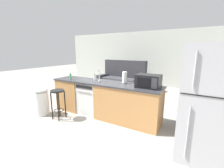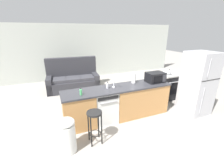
# 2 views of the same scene
# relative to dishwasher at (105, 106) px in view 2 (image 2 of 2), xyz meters

# --- Properties ---
(ground_plane) EXTENTS (24.00, 24.00, 0.00)m
(ground_plane) POSITION_rel_dishwasher_xyz_m (0.25, 0.00, -0.42)
(ground_plane) COLOR gray
(wall_back) EXTENTS (10.00, 0.06, 2.60)m
(wall_back) POSITION_rel_dishwasher_xyz_m (0.55, 4.20, 0.88)
(wall_back) COLOR beige
(wall_back) RESTS_ON ground_plane
(kitchen_counter) EXTENTS (2.94, 0.66, 0.90)m
(kitchen_counter) POSITION_rel_dishwasher_xyz_m (0.49, 0.00, -0.00)
(kitchen_counter) COLOR #B77F47
(kitchen_counter) RESTS_ON ground_plane
(dishwasher) EXTENTS (0.58, 0.61, 0.84)m
(dishwasher) POSITION_rel_dishwasher_xyz_m (0.00, 0.00, 0.00)
(dishwasher) COLOR silver
(dishwasher) RESTS_ON ground_plane
(stove_range) EXTENTS (0.76, 0.68, 0.90)m
(stove_range) POSITION_rel_dishwasher_xyz_m (2.60, 0.55, 0.03)
(stove_range) COLOR black
(stove_range) RESTS_ON ground_plane
(refrigerator) EXTENTS (0.72, 0.73, 1.77)m
(refrigerator) POSITION_rel_dishwasher_xyz_m (2.60, -0.55, 0.47)
(refrigerator) COLOR #B7B7BC
(refrigerator) RESTS_ON ground_plane
(microwave) EXTENTS (0.50, 0.37, 0.28)m
(microwave) POSITION_rel_dishwasher_xyz_m (1.55, -0.00, 0.62)
(microwave) COLOR black
(microwave) RESTS_ON kitchen_counter
(sink_faucet) EXTENTS (0.07, 0.18, 0.30)m
(sink_faucet) POSITION_rel_dishwasher_xyz_m (0.27, 0.01, 0.61)
(sink_faucet) COLOR silver
(sink_faucet) RESTS_ON kitchen_counter
(paper_towel_roll) EXTENTS (0.14, 0.14, 0.28)m
(paper_towel_roll) POSITION_rel_dishwasher_xyz_m (0.92, 0.13, 0.62)
(paper_towel_roll) COLOR #4C4C51
(paper_towel_roll) RESTS_ON kitchen_counter
(soap_bottle) EXTENTS (0.06, 0.06, 0.18)m
(soap_bottle) POSITION_rel_dishwasher_xyz_m (0.10, 0.05, 0.55)
(soap_bottle) COLOR silver
(soap_bottle) RESTS_ON kitchen_counter
(dish_soap_bottle) EXTENTS (0.06, 0.06, 0.18)m
(dish_soap_bottle) POSITION_rel_dishwasher_xyz_m (-0.61, -0.12, 0.55)
(dish_soap_bottle) COLOR #4CB266
(dish_soap_bottle) RESTS_ON kitchen_counter
(kettle) EXTENTS (0.21, 0.17, 0.19)m
(kettle) POSITION_rel_dishwasher_xyz_m (2.43, 0.42, 0.56)
(kettle) COLOR #B2B2B7
(kettle) RESTS_ON stove_range
(bar_stool) EXTENTS (0.32, 0.32, 0.74)m
(bar_stool) POSITION_rel_dishwasher_xyz_m (-0.47, -0.71, 0.11)
(bar_stool) COLOR black
(bar_stool) RESTS_ON ground_plane
(trash_bin) EXTENTS (0.35, 0.35, 0.74)m
(trash_bin) POSITION_rel_dishwasher_xyz_m (-1.05, -0.76, -0.04)
(trash_bin) COLOR white
(trash_bin) RESTS_ON ground_plane
(couch) EXTENTS (2.06, 1.04, 1.27)m
(couch) POSITION_rel_dishwasher_xyz_m (-0.41, 2.71, -0.03)
(couch) COLOR #2D2D33
(couch) RESTS_ON ground_plane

